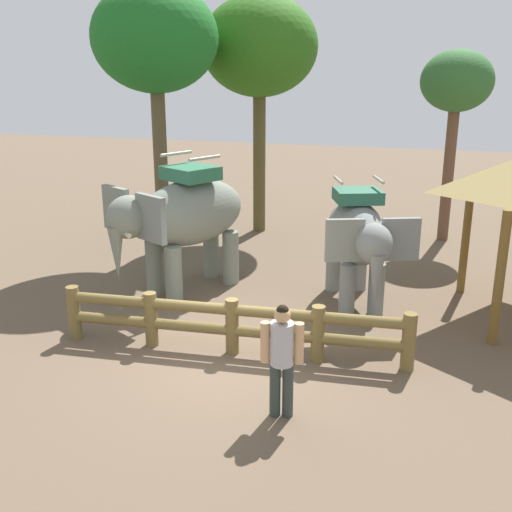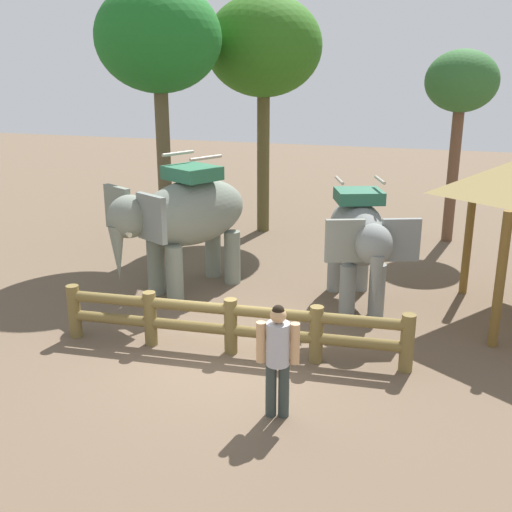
{
  "view_description": "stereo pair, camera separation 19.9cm",
  "coord_description": "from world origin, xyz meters",
  "px_view_note": "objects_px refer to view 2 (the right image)",
  "views": [
    {
      "loc": [
        3.3,
        -9.53,
        5.09
      ],
      "look_at": [
        0.0,
        1.73,
        1.4
      ],
      "focal_mm": 43.22,
      "sensor_mm": 36.0,
      "label": 1
    },
    {
      "loc": [
        3.5,
        -9.47,
        5.09
      ],
      "look_at": [
        0.0,
        1.73,
        1.4
      ],
      "focal_mm": 43.22,
      "sensor_mm": 36.0,
      "label": 2
    }
  ],
  "objects_px": {
    "tree_far_left": "(461,86)",
    "elephant_center": "(359,237)",
    "tourist_woman_in_black": "(278,353)",
    "tree_far_right": "(159,41)",
    "elephant_near_left": "(185,216)",
    "tree_back_center": "(264,48)",
    "log_fence": "(231,322)"
  },
  "relations": [
    {
      "from": "log_fence",
      "to": "elephant_center",
      "type": "xyz_separation_m",
      "value": [
        1.84,
        2.98,
        0.96
      ]
    },
    {
      "from": "tree_far_right",
      "to": "tree_back_center",
      "type": "bearing_deg",
      "value": 55.42
    },
    {
      "from": "tourist_woman_in_black",
      "to": "tree_far_right",
      "type": "height_order",
      "value": "tree_far_right"
    },
    {
      "from": "elephant_center",
      "to": "tree_back_center",
      "type": "distance_m",
      "value": 7.72
    },
    {
      "from": "log_fence",
      "to": "tree_far_right",
      "type": "xyz_separation_m",
      "value": [
        -3.9,
        5.6,
        5.02
      ]
    },
    {
      "from": "elephant_near_left",
      "to": "elephant_center",
      "type": "height_order",
      "value": "elephant_near_left"
    },
    {
      "from": "log_fence",
      "to": "elephant_center",
      "type": "bearing_deg",
      "value": 58.31
    },
    {
      "from": "elephant_near_left",
      "to": "tree_far_right",
      "type": "relative_size",
      "value": 0.52
    },
    {
      "from": "tree_far_left",
      "to": "elephant_center",
      "type": "bearing_deg",
      "value": -106.9
    },
    {
      "from": "elephant_center",
      "to": "tourist_woman_in_black",
      "type": "xyz_separation_m",
      "value": [
        -0.47,
        -4.76,
        -0.52
      ]
    },
    {
      "from": "elephant_near_left",
      "to": "tree_back_center",
      "type": "xyz_separation_m",
      "value": [
        0.13,
        5.69,
        3.71
      ]
    },
    {
      "from": "tree_far_right",
      "to": "elephant_near_left",
      "type": "bearing_deg",
      "value": -57.04
    },
    {
      "from": "tourist_woman_in_black",
      "to": "tree_back_center",
      "type": "bearing_deg",
      "value": 107.84
    },
    {
      "from": "elephant_near_left",
      "to": "tourist_woman_in_black",
      "type": "relative_size",
      "value": 2.06
    },
    {
      "from": "tree_back_center",
      "to": "tree_far_right",
      "type": "height_order",
      "value": "tree_far_right"
    },
    {
      "from": "elephant_center",
      "to": "tree_far_right",
      "type": "distance_m",
      "value": 7.5
    },
    {
      "from": "elephant_center",
      "to": "tree_far_left",
      "type": "xyz_separation_m",
      "value": [
        1.82,
        6.0,
        2.9
      ]
    },
    {
      "from": "tourist_woman_in_black",
      "to": "tree_back_center",
      "type": "distance_m",
      "value": 11.64
    },
    {
      "from": "log_fence",
      "to": "tree_far_left",
      "type": "bearing_deg",
      "value": 67.81
    },
    {
      "from": "tourist_woman_in_black",
      "to": "log_fence",
      "type": "bearing_deg",
      "value": 127.53
    },
    {
      "from": "log_fence",
      "to": "elephant_center",
      "type": "distance_m",
      "value": 3.63
    },
    {
      "from": "tree_far_left",
      "to": "tree_far_right",
      "type": "relative_size",
      "value": 0.77
    },
    {
      "from": "elephant_center",
      "to": "elephant_near_left",
      "type": "bearing_deg",
      "value": -176.91
    },
    {
      "from": "elephant_near_left",
      "to": "tourist_woman_in_black",
      "type": "bearing_deg",
      "value": -52.99
    },
    {
      "from": "tourist_woman_in_black",
      "to": "tree_far_right",
      "type": "distance_m",
      "value": 10.17
    },
    {
      "from": "log_fence",
      "to": "tree_back_center",
      "type": "relative_size",
      "value": 0.92
    },
    {
      "from": "elephant_near_left",
      "to": "tree_far_left",
      "type": "distance_m",
      "value": 8.87
    },
    {
      "from": "tree_far_left",
      "to": "tree_back_center",
      "type": "relative_size",
      "value": 0.78
    },
    {
      "from": "elephant_center",
      "to": "tree_far_left",
      "type": "distance_m",
      "value": 6.91
    },
    {
      "from": "elephant_center",
      "to": "tree_far_left",
      "type": "height_order",
      "value": "tree_far_left"
    },
    {
      "from": "tree_far_right",
      "to": "elephant_center",
      "type": "bearing_deg",
      "value": -24.56
    },
    {
      "from": "tree_back_center",
      "to": "tree_far_right",
      "type": "xyz_separation_m",
      "value": [
        -1.97,
        -2.86,
        0.14
      ]
    }
  ]
}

